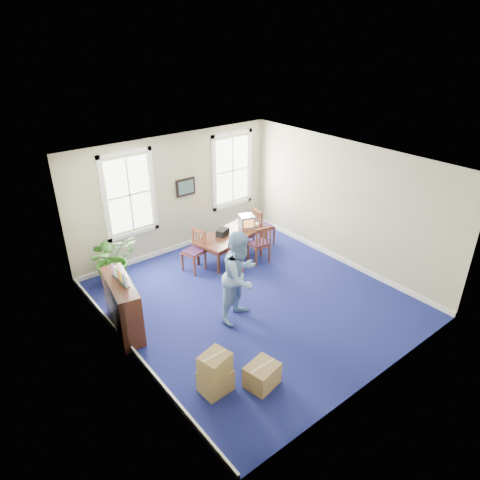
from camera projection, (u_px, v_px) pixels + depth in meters
floor at (253, 299)px, 9.84m from camera, size 6.50×6.50×0.00m
ceiling at (255, 164)px, 8.40m from camera, size 6.50×6.50×0.00m
wall_back at (175, 194)px, 11.39m from camera, size 6.50×0.00×6.50m
wall_front at (384, 307)px, 6.85m from camera, size 6.50×0.00×6.50m
wall_left at (122, 284)px, 7.46m from camera, size 0.00×6.50×6.50m
wall_right at (345, 204)px, 10.79m from camera, size 0.00×6.50×6.50m
baseboard_back at (180, 246)px, 12.07m from camera, size 6.00×0.04×0.12m
baseboard_left at (134, 352)px, 8.17m from camera, size 0.04×6.50×0.12m
baseboard_right at (338, 257)px, 11.46m from camera, size 0.04×6.50×0.12m
window_left at (129, 195)px, 10.52m from camera, size 1.40×0.12×2.20m
window_right at (232, 170)px, 12.30m from camera, size 1.40×0.12×2.20m
wall_picture at (186, 187)px, 11.46m from camera, size 0.58×0.06×0.48m
conference_table at (231, 245)px, 11.52m from camera, size 2.15×1.33×0.68m
crt_tv at (247, 221)px, 11.64m from camera, size 0.51×0.52×0.35m
game_console at (255, 224)px, 11.83m from camera, size 0.19×0.23×0.05m
equipment_bag at (223, 232)px, 11.23m from camera, size 0.42×0.35×0.18m
chair_near_left at (234, 255)px, 10.76m from camera, size 0.54×0.54×0.91m
chair_near_right at (259, 243)px, 11.18m from camera, size 0.55×0.55×1.06m
chair_end_left at (193, 251)px, 10.77m from camera, size 0.58×0.58×1.06m
chair_end_right at (264, 226)px, 12.08m from camera, size 0.54×0.54×1.09m
man at (240, 276)px, 8.81m from camera, size 1.17×1.03×2.01m
credenza at (123, 305)px, 8.63m from camera, size 0.69×1.56×1.18m
brochure_rack at (119, 274)px, 8.31m from camera, size 0.34×0.61×0.27m
potted_plant at (113, 259)px, 10.22m from camera, size 1.16×1.01×1.27m
cardboard_boxes at (221, 363)px, 7.40m from camera, size 1.61×1.61×0.80m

